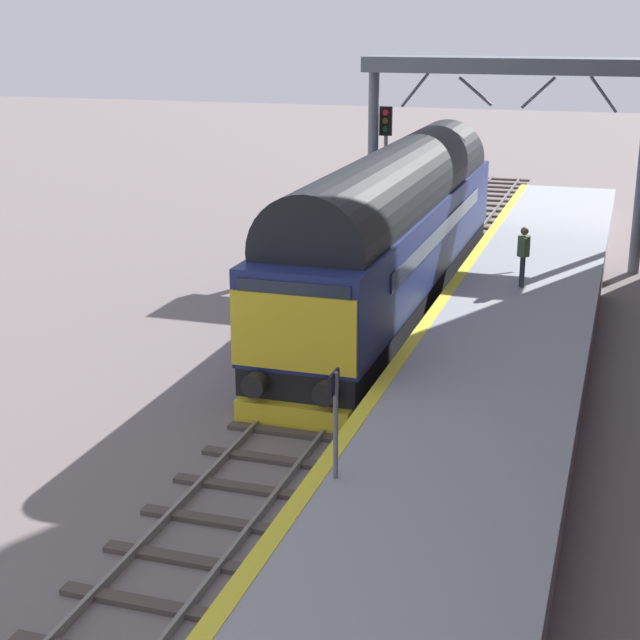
{
  "coord_description": "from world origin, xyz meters",
  "views": [
    {
      "loc": [
        6.1,
        -21.33,
        8.02
      ],
      "look_at": [
        0.2,
        -2.81,
        1.98
      ],
      "focal_mm": 54.67,
      "sensor_mm": 36.0,
      "label": 1
    }
  ],
  "objects": [
    {
      "name": "ground_plane",
      "position": [
        0.0,
        0.0,
        0.0
      ],
      "size": [
        140.0,
        140.0,
        0.0
      ],
      "primitive_type": "plane",
      "color": "slate",
      "rests_on": "ground"
    },
    {
      "name": "track_main",
      "position": [
        0.0,
        0.0,
        0.05
      ],
      "size": [
        2.5,
        60.0,
        0.15
      ],
      "color": "slate",
      "rests_on": "ground"
    },
    {
      "name": "station_platform",
      "position": [
        3.6,
        0.0,
        0.5
      ],
      "size": [
        4.0,
        44.0,
        1.01
      ],
      "color": "#959CA2",
      "rests_on": "ground"
    },
    {
      "name": "diesel_locomotive",
      "position": [
        0.0,
        4.58,
        2.48
      ],
      "size": [
        2.74,
        17.5,
        4.68
      ],
      "color": "black",
      "rests_on": "ground"
    },
    {
      "name": "signal_post_mid",
      "position": [
        -2.05,
        11.73,
        3.26
      ],
      "size": [
        0.44,
        0.22,
        5.12
      ],
      "color": "gray",
      "rests_on": "ground"
    },
    {
      "name": "platform_number_sign",
      "position": [
        2.04,
        -7.82,
        2.2
      ],
      "size": [
        0.1,
        0.44,
        1.78
      ],
      "color": "slate",
      "rests_on": "station_platform"
    },
    {
      "name": "waiting_passenger",
      "position": [
        3.55,
        4.82,
        1.99
      ],
      "size": [
        0.39,
        0.5,
        1.64
      ],
      "rotation": [
        0.0,
        0.0,
        1.73
      ],
      "color": "#2A363C",
      "rests_on": "station_platform"
    },
    {
      "name": "overhead_footbridge",
      "position": [
        2.05,
        11.37,
        6.05
      ],
      "size": [
        9.3,
        2.0,
        6.81
      ],
      "color": "slate",
      "rests_on": "ground"
    }
  ]
}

